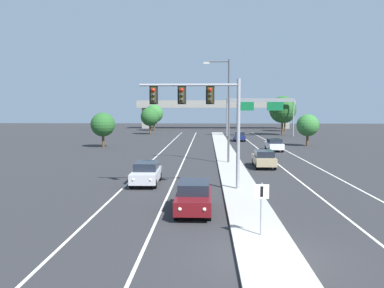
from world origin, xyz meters
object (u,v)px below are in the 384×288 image
(car_receding_white, at_px, (274,145))
(tree_far_right_b, at_px, (285,114))
(tree_far_right_a, at_px, (308,125))
(street_lamp_median, at_px, (227,105))
(car_receding_navy, at_px, (239,136))
(car_oncoming_darkred, at_px, (194,196))
(highway_sign_gantry, at_px, (260,105))
(tree_far_left_c, at_px, (103,125))
(tree_far_left_a, at_px, (154,114))
(tree_far_right_c, at_px, (283,110))
(car_oncoming_silver, at_px, (146,173))
(car_receding_tan, at_px, (264,159))
(tree_far_left_b, at_px, (150,117))
(overhead_signal_mast, at_px, (204,108))
(median_sign_post, at_px, (262,201))

(car_receding_white, bearing_deg, tree_far_right_b, 77.14)
(tree_far_right_a, distance_m, tree_far_right_b, 37.51)
(street_lamp_median, height_order, tree_far_right_a, street_lamp_median)
(car_receding_navy, bearing_deg, car_oncoming_darkred, -97.72)
(highway_sign_gantry, bearing_deg, street_lamp_median, -102.39)
(tree_far_left_c, bearing_deg, car_receding_navy, 29.45)
(street_lamp_median, height_order, tree_far_left_a, street_lamp_median)
(tree_far_right_c, relative_size, tree_far_right_a, 1.73)
(car_oncoming_silver, xyz_separation_m, tree_far_right_b, (23.03, 66.61, 3.43))
(car_receding_tan, height_order, tree_far_left_b, tree_far_left_b)
(car_oncoming_darkred, relative_size, tree_far_right_b, 0.69)
(tree_far_left_c, height_order, tree_far_right_a, tree_far_left_c)
(street_lamp_median, distance_m, car_oncoming_darkred, 18.92)
(car_oncoming_silver, distance_m, car_receding_tan, 12.77)
(car_oncoming_darkred, xyz_separation_m, tree_far_right_c, (16.20, 60.56, 4.42))
(car_receding_navy, bearing_deg, car_oncoming_silver, -104.49)
(car_receding_white, bearing_deg, tree_far_right_a, 48.57)
(street_lamp_median, bearing_deg, overhead_signal_mast, -99.36)
(street_lamp_median, distance_m, tree_far_right_c, 44.62)
(car_oncoming_silver, xyz_separation_m, tree_far_left_b, (-7.68, 54.31, 2.90))
(tree_far_left_b, bearing_deg, car_receding_navy, -43.08)
(car_receding_navy, height_order, tree_far_right_b, tree_far_right_b)
(car_oncoming_silver, bearing_deg, tree_far_left_c, 111.13)
(median_sign_post, xyz_separation_m, car_receding_tan, (3.01, 19.97, -0.77))
(car_receding_navy, relative_size, tree_far_left_b, 0.79)
(overhead_signal_mast, distance_m, car_receding_tan, 12.67)
(overhead_signal_mast, distance_m, tree_far_left_b, 57.62)
(median_sign_post, xyz_separation_m, tree_far_right_a, (12.31, 40.91, 1.43))
(car_receding_tan, relative_size, tree_far_right_b, 0.69)
(median_sign_post, distance_m, tree_far_right_b, 79.93)
(overhead_signal_mast, height_order, tree_far_right_b, overhead_signal_mast)
(car_receding_white, relative_size, tree_far_left_c, 0.92)
(car_oncoming_silver, relative_size, car_receding_tan, 1.00)
(median_sign_post, bearing_deg, tree_far_right_a, 73.25)
(car_receding_navy, bearing_deg, median_sign_post, -93.70)
(car_oncoming_silver, relative_size, highway_sign_gantry, 0.34)
(tree_far_right_c, bearing_deg, median_sign_post, -101.57)
(tree_far_left_a, bearing_deg, car_oncoming_silver, -82.74)
(car_oncoming_darkred, height_order, car_receding_white, same)
(car_receding_tan, bearing_deg, tree_far_left_a, 107.04)
(car_receding_navy, bearing_deg, tree_far_right_c, 56.48)
(median_sign_post, height_order, tree_far_left_a, tree_far_left_a)
(car_receding_navy, height_order, tree_far_right_a, tree_far_right_a)
(median_sign_post, relative_size, tree_far_left_a, 0.34)
(overhead_signal_mast, bearing_deg, tree_far_right_c, 74.11)
(street_lamp_median, relative_size, car_oncoming_darkred, 2.24)
(car_receding_white, distance_m, car_receding_navy, 15.66)
(street_lamp_median, xyz_separation_m, tree_far_right_b, (16.79, 55.97, -1.54))
(car_oncoming_darkred, height_order, tree_far_right_b, tree_far_right_b)
(overhead_signal_mast, height_order, tree_far_left_a, overhead_signal_mast)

